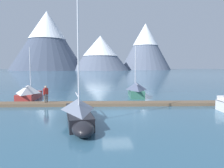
{
  "coord_description": "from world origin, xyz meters",
  "views": [
    {
      "loc": [
        -1.64,
        -16.78,
        3.91
      ],
      "look_at": [
        0.0,
        6.0,
        2.0
      ],
      "focal_mm": 33.2,
      "sensor_mm": 36.0,
      "label": 1
    }
  ],
  "objects_px": {
    "person_on_dock": "(46,93)",
    "sailboat_second_berth": "(79,112)",
    "sailboat_mid_dock_port": "(136,90)",
    "sailboat_nearest_berth": "(30,92)"
  },
  "relations": [
    {
      "from": "sailboat_second_berth",
      "to": "sailboat_mid_dock_port",
      "type": "distance_m",
      "value": 13.95
    },
    {
      "from": "person_on_dock",
      "to": "sailboat_mid_dock_port",
      "type": "bearing_deg",
      "value": 28.76
    },
    {
      "from": "sailboat_second_berth",
      "to": "person_on_dock",
      "type": "xyz_separation_m",
      "value": [
        -3.88,
        6.78,
        0.51
      ]
    },
    {
      "from": "sailboat_nearest_berth",
      "to": "sailboat_mid_dock_port",
      "type": "relative_size",
      "value": 0.95
    },
    {
      "from": "sailboat_mid_dock_port",
      "to": "sailboat_second_berth",
      "type": "bearing_deg",
      "value": -117.18
    },
    {
      "from": "sailboat_nearest_berth",
      "to": "sailboat_mid_dock_port",
      "type": "bearing_deg",
      "value": 4.66
    },
    {
      "from": "sailboat_nearest_berth",
      "to": "person_on_dock",
      "type": "relative_size",
      "value": 3.74
    },
    {
      "from": "sailboat_nearest_berth",
      "to": "sailboat_second_berth",
      "type": "height_order",
      "value": "sailboat_second_berth"
    },
    {
      "from": "sailboat_second_berth",
      "to": "person_on_dock",
      "type": "relative_size",
      "value": 5.32
    },
    {
      "from": "person_on_dock",
      "to": "sailboat_second_berth",
      "type": "bearing_deg",
      "value": -60.25
    }
  ]
}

